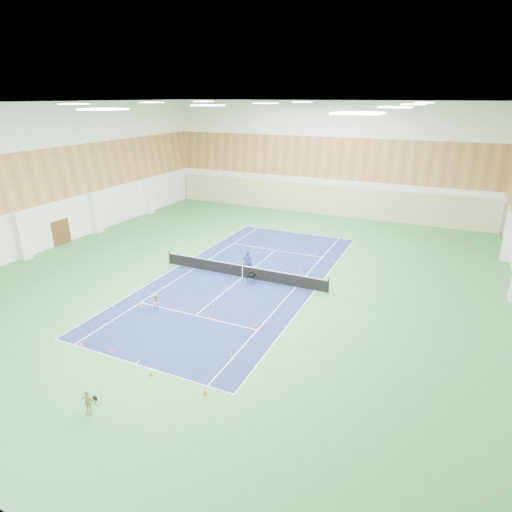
% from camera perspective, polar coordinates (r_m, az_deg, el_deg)
% --- Properties ---
extents(ground, '(40.00, 40.00, 0.00)m').
position_cam_1_polar(ground, '(31.24, -1.80, -2.85)').
color(ground, '#32753F').
rests_on(ground, ground).
extents(room_shell, '(36.00, 40.00, 12.00)m').
position_cam_1_polar(room_shell, '(29.38, -1.93, 7.95)').
color(room_shell, white).
rests_on(room_shell, ground).
extents(wood_cladding, '(36.00, 40.00, 8.00)m').
position_cam_1_polar(wood_cladding, '(29.00, -1.98, 11.81)').
color(wood_cladding, '#AE7640').
rests_on(wood_cladding, room_shell).
extents(ceiling_light_grid, '(21.40, 25.40, 0.06)m').
position_cam_1_polar(ceiling_light_grid, '(28.67, -2.08, 19.58)').
color(ceiling_light_grid, white).
rests_on(ceiling_light_grid, room_shell).
extents(court_surface, '(10.97, 23.77, 0.01)m').
position_cam_1_polar(court_surface, '(31.24, -1.80, -2.84)').
color(court_surface, navy).
rests_on(court_surface, ground).
extents(tennis_balls_scatter, '(10.57, 22.77, 0.07)m').
position_cam_1_polar(tennis_balls_scatter, '(31.22, -1.80, -2.77)').
color(tennis_balls_scatter, yellow).
rests_on(tennis_balls_scatter, ground).
extents(tennis_net, '(12.80, 0.10, 1.10)m').
position_cam_1_polar(tennis_net, '(31.02, -1.81, -1.92)').
color(tennis_net, black).
rests_on(tennis_net, ground).
extents(back_curtain, '(35.40, 0.16, 3.20)m').
position_cam_1_polar(back_curtain, '(48.38, 8.74, 7.42)').
color(back_curtain, '#C6B793').
rests_on(back_curtain, ground).
extents(door_left_b, '(0.08, 1.80, 2.20)m').
position_cam_1_polar(door_left_b, '(41.62, -24.52, 2.91)').
color(door_left_b, '#593319').
rests_on(door_left_b, ground).
extents(coach, '(0.80, 0.65, 1.91)m').
position_cam_1_polar(coach, '(31.33, -1.15, -0.88)').
color(coach, navy).
rests_on(coach, ground).
extents(child_court, '(0.63, 0.62, 1.03)m').
position_cam_1_polar(child_court, '(27.12, -13.09, -6.03)').
color(child_court, '#9898A0').
rests_on(child_court, ground).
extents(child_apron, '(0.70, 0.39, 1.12)m').
position_cam_1_polar(child_apron, '(19.90, -21.54, -17.67)').
color(child_apron, tan).
rests_on(child_apron, ground).
extents(ball_cart, '(0.47, 0.47, 0.81)m').
position_cam_1_polar(ball_cart, '(30.02, -0.64, -3.01)').
color(ball_cart, black).
rests_on(ball_cart, ground).
extents(cone_svc_a, '(0.18, 0.18, 0.20)m').
position_cam_1_polar(cone_svc_a, '(27.92, -15.11, -6.36)').
color(cone_svc_a, '#F4540C').
rests_on(cone_svc_a, ground).
extents(cone_svc_b, '(0.17, 0.17, 0.19)m').
position_cam_1_polar(cone_svc_b, '(27.30, -10.90, -6.65)').
color(cone_svc_b, '#FF470D').
rests_on(cone_svc_b, ground).
extents(cone_svc_c, '(0.22, 0.22, 0.25)m').
position_cam_1_polar(cone_svc_c, '(25.82, -6.21, -7.98)').
color(cone_svc_c, '#FF4D0D').
rests_on(cone_svc_c, ground).
extents(cone_svc_d, '(0.23, 0.23, 0.25)m').
position_cam_1_polar(cone_svc_d, '(24.87, -0.00, -9.04)').
color(cone_svc_d, '#FE530D').
rests_on(cone_svc_d, ground).
extents(cone_base_a, '(0.21, 0.21, 0.23)m').
position_cam_1_polar(cone_base_a, '(24.82, -22.34, -10.85)').
color(cone_base_a, orange).
rests_on(cone_base_a, ground).
extents(cone_base_b, '(0.21, 0.21, 0.23)m').
position_cam_1_polar(cone_base_b, '(23.80, -18.76, -11.77)').
color(cone_base_b, '#FF640D').
rests_on(cone_base_b, ground).
extents(cone_base_c, '(0.19, 0.19, 0.21)m').
position_cam_1_polar(cone_base_c, '(21.52, -13.88, -14.99)').
color(cone_base_c, '#D6420B').
rests_on(cone_base_c, ground).
extents(cone_base_d, '(0.22, 0.22, 0.24)m').
position_cam_1_polar(cone_base_d, '(19.99, -6.85, -17.54)').
color(cone_base_d, '#FF600D').
rests_on(cone_base_d, ground).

